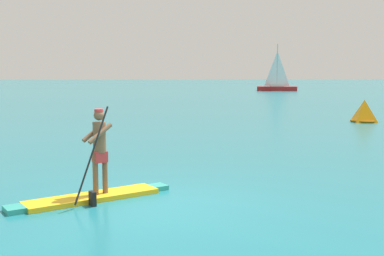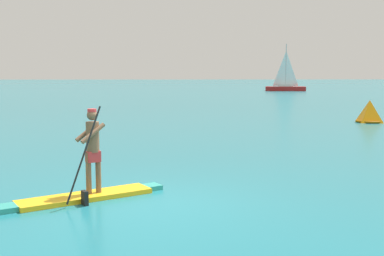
{
  "view_description": "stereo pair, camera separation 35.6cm",
  "coord_description": "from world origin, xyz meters",
  "views": [
    {
      "loc": [
        0.07,
        -8.9,
        2.5
      ],
      "look_at": [
        1.1,
        6.92,
        0.69
      ],
      "focal_mm": 44.25,
      "sensor_mm": 36.0,
      "label": 1
    },
    {
      "loc": [
        0.43,
        -8.92,
        2.5
      ],
      "look_at": [
        1.1,
        6.92,
        0.69
      ],
      "focal_mm": 44.25,
      "sensor_mm": 36.0,
      "label": 2
    }
  ],
  "objects": [
    {
      "name": "sailboat_right_horizon",
      "position": [
        17.63,
        62.23,
        0.8
      ],
      "size": [
        6.21,
        2.95,
        7.04
      ],
      "rotation": [
        0.0,
        0.0,
        2.94
      ],
      "color": "#A51E1E",
      "rests_on": "ground"
    },
    {
      "name": "ground",
      "position": [
        0.0,
        0.0,
        0.0
      ],
      "size": [
        440.0,
        440.0,
        0.0
      ],
      "primitive_type": "plane",
      "color": "#1E727F"
    },
    {
      "name": "paddleboarder_mid_center",
      "position": [
        -1.28,
        0.46,
        0.39
      ],
      "size": [
        3.1,
        2.08,
        1.94
      ],
      "rotation": [
        0.0,
        0.0,
        3.68
      ],
      "color": "yellow",
      "rests_on": "ground"
    },
    {
      "name": "race_marker_buoy",
      "position": [
        10.71,
        15.21,
        0.52
      ],
      "size": [
        1.58,
        1.58,
        1.17
      ],
      "color": "orange",
      "rests_on": "ground"
    }
  ]
}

